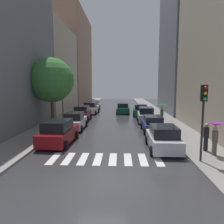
{
  "coord_description": "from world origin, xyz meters",
  "views": [
    {
      "loc": [
        0.88,
        -9.57,
        4.44
      ],
      "look_at": [
        -0.23,
        19.01,
        0.84
      ],
      "focal_mm": 34.53,
      "sensor_mm": 36.0,
      "label": 1
    }
  ],
  "objects_px": {
    "parked_car_left_third": "(82,114)",
    "traffic_light_right_corner": "(203,106)",
    "parked_car_right_nearest": "(163,139)",
    "pedestrian_near_tree": "(206,136)",
    "parked_car_right_third": "(146,115)",
    "lamp_post_left": "(62,91)",
    "pedestrian_foreground": "(162,110)",
    "street_tree_left": "(51,80)",
    "parked_car_right_second": "(153,124)",
    "parked_car_left_second": "(75,121)",
    "pedestrian_by_kerb": "(215,132)",
    "parked_car_left_fourth": "(91,108)",
    "parked_car_left_nearest": "(59,133)",
    "parked_car_left_fifth": "(94,105)",
    "parked_car_right_fourth": "(140,110)",
    "car_midroad": "(123,108)"
  },
  "relations": [
    {
      "from": "lamp_post_left",
      "to": "parked_car_right_third",
      "type": "bearing_deg",
      "value": 12.24
    },
    {
      "from": "pedestrian_foreground",
      "to": "parked_car_left_third",
      "type": "bearing_deg",
      "value": 156.16
    },
    {
      "from": "parked_car_left_nearest",
      "to": "street_tree_left",
      "type": "distance_m",
      "value": 8.67
    },
    {
      "from": "parked_car_right_third",
      "to": "lamp_post_left",
      "type": "bearing_deg",
      "value": 104.08
    },
    {
      "from": "parked_car_left_third",
      "to": "parked_car_right_second",
      "type": "xyz_separation_m",
      "value": [
        7.92,
        -6.53,
        -0.11
      ]
    },
    {
      "from": "parked_car_right_nearest",
      "to": "pedestrian_foreground",
      "type": "distance_m",
      "value": 9.51
    },
    {
      "from": "parked_car_left_fifth",
      "to": "pedestrian_near_tree",
      "type": "relative_size",
      "value": 2.37
    },
    {
      "from": "parked_car_left_nearest",
      "to": "street_tree_left",
      "type": "relative_size",
      "value": 0.66
    },
    {
      "from": "parked_car_left_second",
      "to": "pedestrian_by_kerb",
      "type": "distance_m",
      "value": 13.33
    },
    {
      "from": "parked_car_left_third",
      "to": "traffic_light_right_corner",
      "type": "height_order",
      "value": "traffic_light_right_corner"
    },
    {
      "from": "pedestrian_foreground",
      "to": "street_tree_left",
      "type": "xyz_separation_m",
      "value": [
        -12.01,
        -0.89,
        3.25
      ]
    },
    {
      "from": "parked_car_right_second",
      "to": "pedestrian_by_kerb",
      "type": "distance_m",
      "value": 7.73
    },
    {
      "from": "parked_car_left_nearest",
      "to": "parked_car_right_nearest",
      "type": "bearing_deg",
      "value": -97.19
    },
    {
      "from": "parked_car_left_fifth",
      "to": "car_midroad",
      "type": "xyz_separation_m",
      "value": [
        5.26,
        -4.61,
        0.0
      ]
    },
    {
      "from": "parked_car_left_second",
      "to": "parked_car_right_fourth",
      "type": "bearing_deg",
      "value": -37.81
    },
    {
      "from": "parked_car_left_nearest",
      "to": "pedestrian_near_tree",
      "type": "height_order",
      "value": "pedestrian_near_tree"
    },
    {
      "from": "parked_car_right_second",
      "to": "parked_car_right_third",
      "type": "relative_size",
      "value": 0.96
    },
    {
      "from": "car_midroad",
      "to": "lamp_post_left",
      "type": "distance_m",
      "value": 12.77
    },
    {
      "from": "pedestrian_by_kerb",
      "to": "parked_car_left_third",
      "type": "bearing_deg",
      "value": -140.72
    },
    {
      "from": "parked_car_left_fifth",
      "to": "parked_car_right_nearest",
      "type": "xyz_separation_m",
      "value": [
        7.8,
        -24.1,
        0.02
      ]
    },
    {
      "from": "parked_car_left_second",
      "to": "pedestrian_near_tree",
      "type": "relative_size",
      "value": 2.42
    },
    {
      "from": "parked_car_right_second",
      "to": "pedestrian_foreground",
      "type": "bearing_deg",
      "value": -23.36
    },
    {
      "from": "parked_car_left_third",
      "to": "parked_car_left_fourth",
      "type": "xyz_separation_m",
      "value": [
        0.21,
        6.55,
        -0.01
      ]
    },
    {
      "from": "parked_car_right_nearest",
      "to": "pedestrian_near_tree",
      "type": "height_order",
      "value": "pedestrian_near_tree"
    },
    {
      "from": "parked_car_left_fifth",
      "to": "traffic_light_right_corner",
      "type": "xyz_separation_m",
      "value": [
        9.41,
        -26.69,
        2.52
      ]
    },
    {
      "from": "parked_car_right_second",
      "to": "traffic_light_right_corner",
      "type": "bearing_deg",
      "value": -170.15
    },
    {
      "from": "parked_car_right_second",
      "to": "street_tree_left",
      "type": "relative_size",
      "value": 0.58
    },
    {
      "from": "parked_car_right_third",
      "to": "lamp_post_left",
      "type": "relative_size",
      "value": 0.69
    },
    {
      "from": "parked_car_left_fourth",
      "to": "parked_car_right_fourth",
      "type": "height_order",
      "value": "parked_car_left_fourth"
    },
    {
      "from": "parked_car_left_second",
      "to": "pedestrian_foreground",
      "type": "height_order",
      "value": "pedestrian_foreground"
    },
    {
      "from": "parked_car_left_fourth",
      "to": "parked_car_left_nearest",
      "type": "bearing_deg",
      "value": -177.72
    },
    {
      "from": "parked_car_left_nearest",
      "to": "parked_car_left_second",
      "type": "bearing_deg",
      "value": 1.69
    },
    {
      "from": "lamp_post_left",
      "to": "pedestrian_near_tree",
      "type": "bearing_deg",
      "value": -38.98
    },
    {
      "from": "parked_car_left_fourth",
      "to": "traffic_light_right_corner",
      "type": "bearing_deg",
      "value": -154.29
    },
    {
      "from": "pedestrian_near_tree",
      "to": "street_tree_left",
      "type": "relative_size",
      "value": 0.26
    },
    {
      "from": "parked_car_right_third",
      "to": "parked_car_right_fourth",
      "type": "bearing_deg",
      "value": 3.27
    },
    {
      "from": "parked_car_right_third",
      "to": "parked_car_right_nearest",
      "type": "bearing_deg",
      "value": -178.69
    },
    {
      "from": "parked_car_left_fourth",
      "to": "parked_car_right_second",
      "type": "distance_m",
      "value": 15.19
    },
    {
      "from": "car_midroad",
      "to": "traffic_light_right_corner",
      "type": "bearing_deg",
      "value": -167.69
    },
    {
      "from": "traffic_light_right_corner",
      "to": "lamp_post_left",
      "type": "bearing_deg",
      "value": 133.12
    },
    {
      "from": "parked_car_right_third",
      "to": "parked_car_right_second",
      "type": "bearing_deg",
      "value": -177.9
    },
    {
      "from": "pedestrian_foreground",
      "to": "lamp_post_left",
      "type": "xyz_separation_m",
      "value": [
        -11.05,
        -0.17,
        2.12
      ]
    },
    {
      "from": "parked_car_left_second",
      "to": "pedestrian_near_tree",
      "type": "bearing_deg",
      "value": -126.27
    },
    {
      "from": "pedestrian_near_tree",
      "to": "pedestrian_by_kerb",
      "type": "xyz_separation_m",
      "value": [
        0.2,
        -0.86,
        0.45
      ]
    },
    {
      "from": "parked_car_right_second",
      "to": "parked_car_right_nearest",
      "type": "bearing_deg",
      "value": 178.49
    },
    {
      "from": "parked_car_left_nearest",
      "to": "traffic_light_right_corner",
      "type": "height_order",
      "value": "traffic_light_right_corner"
    },
    {
      "from": "pedestrian_foreground",
      "to": "traffic_light_right_corner",
      "type": "distance_m",
      "value": 12.03
    },
    {
      "from": "parked_car_right_nearest",
      "to": "car_midroad",
      "type": "height_order",
      "value": "parked_car_right_nearest"
    },
    {
      "from": "pedestrian_near_tree",
      "to": "pedestrian_by_kerb",
      "type": "height_order",
      "value": "pedestrian_by_kerb"
    },
    {
      "from": "street_tree_left",
      "to": "lamp_post_left",
      "type": "xyz_separation_m",
      "value": [
        0.97,
        0.71,
        -1.13
      ]
    }
  ]
}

